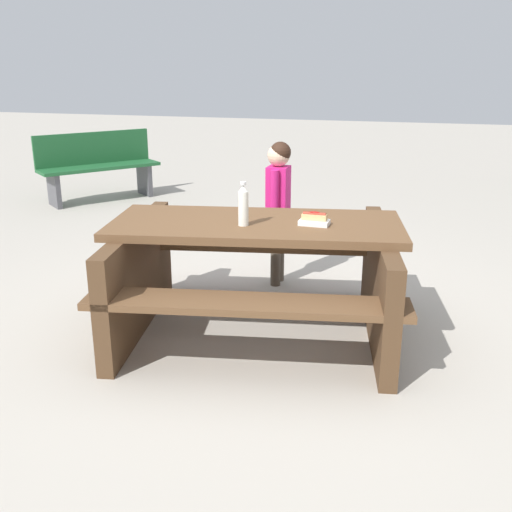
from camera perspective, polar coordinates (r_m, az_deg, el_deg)
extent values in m
plane|color=#ADA599|center=(3.94, 0.00, -7.27)|extent=(30.00, 30.00, 0.00)
cube|color=brown|center=(3.69, 0.00, 2.95)|extent=(1.91, 1.06, 0.05)
cube|color=brown|center=(4.31, 0.74, 1.10)|extent=(1.82, 0.59, 0.04)
cube|color=brown|center=(3.26, -0.98, -4.64)|extent=(1.82, 0.59, 0.04)
cube|color=#4D3520|center=(3.81, 11.77, -2.86)|extent=(0.34, 1.40, 0.70)
cube|color=#4D3520|center=(3.95, -11.33, -2.06)|extent=(0.34, 1.40, 0.70)
cylinder|color=silver|center=(3.57, -1.23, 4.59)|extent=(0.06, 0.06, 0.21)
cone|color=silver|center=(3.54, -1.24, 6.55)|extent=(0.06, 0.06, 0.04)
cylinder|color=silver|center=(3.54, -1.24, 7.01)|extent=(0.03, 0.03, 0.02)
cube|color=white|center=(3.62, 5.62, 3.23)|extent=(0.18, 0.12, 0.03)
cube|color=#D8B272|center=(3.61, 5.64, 3.73)|extent=(0.15, 0.06, 0.04)
cylinder|color=maroon|center=(3.61, 5.65, 4.01)|extent=(0.14, 0.03, 0.03)
ellipsoid|color=maroon|center=(3.60, 5.65, 4.20)|extent=(0.07, 0.03, 0.01)
cylinder|color=brown|center=(4.65, 1.90, 0.14)|extent=(0.08, 0.08, 0.51)
cylinder|color=brown|center=(4.76, 2.26, 0.55)|extent=(0.08, 0.08, 0.51)
cube|color=#D11E72|center=(4.58, 2.15, 5.95)|extent=(0.16, 0.17, 0.43)
cylinder|color=#D11E72|center=(4.48, 1.79, 5.94)|extent=(0.06, 0.06, 0.37)
cylinder|color=#D11E72|center=(4.68, 2.50, 6.47)|extent=(0.06, 0.06, 0.37)
sphere|color=beige|center=(4.53, 2.19, 9.66)|extent=(0.17, 0.17, 0.17)
sphere|color=#331E14|center=(4.52, 2.36, 9.92)|extent=(0.16, 0.16, 0.16)
cube|color=#1E592D|center=(7.83, -14.78, 8.27)|extent=(1.26, 1.42, 0.04)
cube|color=#1E592D|center=(7.96, -15.38, 9.98)|extent=(0.98, 1.19, 0.40)
cube|color=#4C4C51|center=(7.68, -18.84, 6.01)|extent=(0.32, 0.27, 0.41)
cube|color=#4C4C51|center=(8.09, -10.67, 7.23)|extent=(0.32, 0.27, 0.41)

